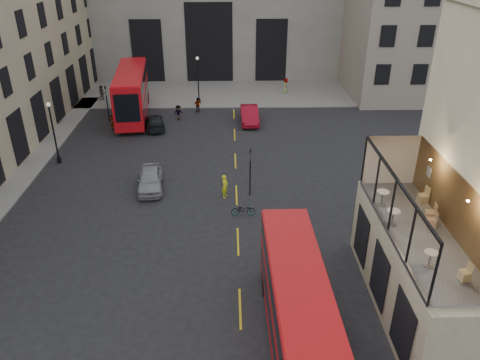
{
  "coord_description": "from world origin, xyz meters",
  "views": [
    {
      "loc": [
        -2.41,
        -18.37,
        17.02
      ],
      "look_at": [
        -1.81,
        8.65,
        3.0
      ],
      "focal_mm": 35.0,
      "sensor_mm": 36.0,
      "label": 1
    }
  ],
  "objects_px": {
    "traffic_light_near": "(250,166)",
    "pedestrian_b": "(178,113)",
    "street_lamp_b": "(198,83)",
    "bicycle": "(243,210)",
    "cafe_table_mid": "(393,215)",
    "pedestrian_d": "(286,86)",
    "car_a": "(150,179)",
    "cafe_chair_c": "(430,215)",
    "bus_near": "(297,304)",
    "car_c": "(154,122)",
    "car_b": "(249,115)",
    "cafe_chair_d": "(423,198)",
    "cyclist": "(225,186)",
    "bus_far": "(132,91)",
    "pedestrian_a": "(102,93)",
    "cafe_table_near": "(430,257)",
    "pedestrian_e": "(112,123)",
    "cafe_table_far": "(383,196)",
    "pedestrian_c": "(198,105)",
    "traffic_light_far": "(107,99)",
    "cafe_chair_b": "(431,222)",
    "street_lamp_a": "(55,136)"
  },
  "relations": [
    {
      "from": "cafe_table_near",
      "to": "cafe_chair_c",
      "type": "distance_m",
      "value": 3.86
    },
    {
      "from": "pedestrian_c",
      "to": "cafe_table_far",
      "type": "distance_m",
      "value": 30.67
    },
    {
      "from": "cafe_table_near",
      "to": "cafe_chair_b",
      "type": "relative_size",
      "value": 0.89
    },
    {
      "from": "street_lamp_a",
      "to": "cafe_chair_b",
      "type": "distance_m",
      "value": 30.02
    },
    {
      "from": "traffic_light_near",
      "to": "street_lamp_b",
      "type": "relative_size",
      "value": 0.71
    },
    {
      "from": "pedestrian_a",
      "to": "pedestrian_d",
      "type": "distance_m",
      "value": 21.87
    },
    {
      "from": "car_a",
      "to": "cafe_chair_d",
      "type": "height_order",
      "value": "cafe_chair_d"
    },
    {
      "from": "pedestrian_d",
      "to": "car_a",
      "type": "bearing_deg",
      "value": 143.38
    },
    {
      "from": "traffic_light_near",
      "to": "bus_far",
      "type": "relative_size",
      "value": 0.3
    },
    {
      "from": "street_lamp_b",
      "to": "pedestrian_e",
      "type": "bearing_deg",
      "value": -133.68
    },
    {
      "from": "cafe_table_mid",
      "to": "cafe_chair_c",
      "type": "distance_m",
      "value": 2.01
    },
    {
      "from": "cafe_table_far",
      "to": "cafe_chair_c",
      "type": "distance_m",
      "value": 2.48
    },
    {
      "from": "car_b",
      "to": "cafe_chair_d",
      "type": "bearing_deg",
      "value": -73.12
    },
    {
      "from": "car_b",
      "to": "cafe_table_near",
      "type": "height_order",
      "value": "cafe_table_near"
    },
    {
      "from": "car_b",
      "to": "cafe_chair_d",
      "type": "xyz_separation_m",
      "value": [
        8.07,
        -24.77,
        4.06
      ]
    },
    {
      "from": "cafe_table_far",
      "to": "cafe_chair_c",
      "type": "xyz_separation_m",
      "value": [
        1.91,
        -1.56,
        -0.24
      ]
    },
    {
      "from": "bicycle",
      "to": "pedestrian_e",
      "type": "bearing_deg",
      "value": 36.25
    },
    {
      "from": "car_a",
      "to": "cafe_chair_c",
      "type": "relative_size",
      "value": 4.76
    },
    {
      "from": "cyclist",
      "to": "cafe_chair_b",
      "type": "xyz_separation_m",
      "value": [
        10.09,
        -11.31,
        3.96
      ]
    },
    {
      "from": "cafe_chair_b",
      "to": "cafe_table_mid",
      "type": "bearing_deg",
      "value": 173.38
    },
    {
      "from": "traffic_light_near",
      "to": "pedestrian_b",
      "type": "relative_size",
      "value": 2.41
    },
    {
      "from": "car_b",
      "to": "pedestrian_e",
      "type": "xyz_separation_m",
      "value": [
        -13.68,
        -1.96,
        -0.03
      ]
    },
    {
      "from": "street_lamp_a",
      "to": "car_b",
      "type": "height_order",
      "value": "street_lamp_a"
    },
    {
      "from": "bicycle",
      "to": "cafe_table_mid",
      "type": "relative_size",
      "value": 2.05
    },
    {
      "from": "pedestrian_a",
      "to": "cafe_table_near",
      "type": "xyz_separation_m",
      "value": [
        23.3,
        -37.5,
        4.16
      ]
    },
    {
      "from": "pedestrian_d",
      "to": "street_lamp_a",
      "type": "bearing_deg",
      "value": 123.73
    },
    {
      "from": "bus_near",
      "to": "car_c",
      "type": "distance_m",
      "value": 30.3
    },
    {
      "from": "pedestrian_e",
      "to": "bus_near",
      "type": "bearing_deg",
      "value": 46.14
    },
    {
      "from": "street_lamp_a",
      "to": "cafe_chair_c",
      "type": "relative_size",
      "value": 5.63
    },
    {
      "from": "car_a",
      "to": "cafe_chair_c",
      "type": "distance_m",
      "value": 20.46
    },
    {
      "from": "traffic_light_near",
      "to": "traffic_light_far",
      "type": "relative_size",
      "value": 1.0
    },
    {
      "from": "pedestrian_a",
      "to": "pedestrian_d",
      "type": "relative_size",
      "value": 0.96
    },
    {
      "from": "bicycle",
      "to": "cafe_table_far",
      "type": "height_order",
      "value": "cafe_table_far"
    },
    {
      "from": "cafe_table_mid",
      "to": "pedestrian_d",
      "type": "bearing_deg",
      "value": 91.57
    },
    {
      "from": "cyclist",
      "to": "cafe_table_near",
      "type": "xyz_separation_m",
      "value": [
        8.83,
        -14.34,
        4.19
      ]
    },
    {
      "from": "traffic_light_near",
      "to": "car_c",
      "type": "xyz_separation_m",
      "value": [
        -9.01,
        14.03,
        -1.77
      ]
    },
    {
      "from": "cyclist",
      "to": "cafe_table_far",
      "type": "xyz_separation_m",
      "value": [
        8.31,
        -9.19,
        4.24
      ]
    },
    {
      "from": "street_lamp_b",
      "to": "bicycle",
      "type": "relative_size",
      "value": 3.29
    },
    {
      "from": "pedestrian_b",
      "to": "cafe_table_near",
      "type": "bearing_deg",
      "value": -95.41
    },
    {
      "from": "traffic_light_near",
      "to": "pedestrian_d",
      "type": "bearing_deg",
      "value": 78.01
    },
    {
      "from": "cafe_chair_d",
      "to": "cafe_table_near",
      "type": "bearing_deg",
      "value": -107.65
    },
    {
      "from": "car_b",
      "to": "pedestrian_b",
      "type": "relative_size",
      "value": 3.18
    },
    {
      "from": "cafe_chair_c",
      "to": "car_b",
      "type": "bearing_deg",
      "value": 106.41
    },
    {
      "from": "car_a",
      "to": "cafe_table_mid",
      "type": "relative_size",
      "value": 5.7
    },
    {
      "from": "traffic_light_far",
      "to": "traffic_light_near",
      "type": "bearing_deg",
      "value": -48.81
    },
    {
      "from": "traffic_light_near",
      "to": "cafe_chair_d",
      "type": "height_order",
      "value": "cafe_chair_d"
    },
    {
      "from": "bus_far",
      "to": "pedestrian_a",
      "type": "distance_m",
      "value": 7.19
    },
    {
      "from": "traffic_light_near",
      "to": "cyclist",
      "type": "xyz_separation_m",
      "value": [
        -1.85,
        -0.22,
        -1.54
      ]
    },
    {
      "from": "pedestrian_e",
      "to": "cafe_chair_b",
      "type": "distance_m",
      "value": 33.16
    },
    {
      "from": "pedestrian_c",
      "to": "cafe_table_near",
      "type": "relative_size",
      "value": 2.29
    }
  ]
}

